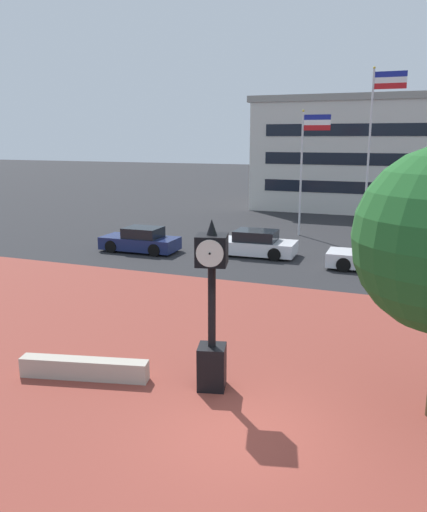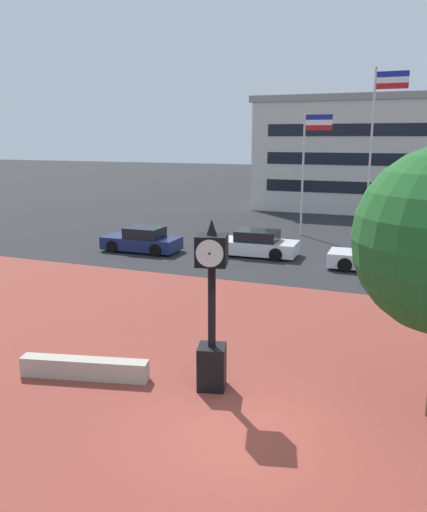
% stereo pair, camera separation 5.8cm
% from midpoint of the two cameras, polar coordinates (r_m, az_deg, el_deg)
% --- Properties ---
extents(ground_plane, '(200.00, 200.00, 0.00)m').
position_cam_midpoint_polar(ground_plane, '(11.05, 3.31, -18.77)').
color(ground_plane, '#262628').
extents(plaza_brick_paving, '(44.00, 14.50, 0.01)m').
position_cam_midpoint_polar(plaza_brick_paving, '(13.81, 7.57, -11.98)').
color(plaza_brick_paving, brown).
rests_on(plaza_brick_paving, ground).
extents(planter_wall, '(3.20, 1.15, 0.50)m').
position_cam_midpoint_polar(planter_wall, '(13.38, -14.23, -11.99)').
color(planter_wall, '#ADA393').
rests_on(planter_wall, ground).
extents(street_clock, '(0.84, 0.87, 4.06)m').
position_cam_midpoint_polar(street_clock, '(11.92, -0.33, -6.36)').
color(street_clock, black).
rests_on(street_clock, ground).
extents(car_street_near, '(4.50, 2.03, 1.28)m').
position_cam_midpoint_polar(car_street_near, '(25.94, 4.27, 1.32)').
color(car_street_near, silver).
rests_on(car_street_near, ground).
extents(car_street_mid, '(4.02, 1.86, 1.28)m').
position_cam_midpoint_polar(car_street_mid, '(27.02, -8.11, 1.69)').
color(car_street_mid, navy).
rests_on(car_street_mid, ground).
extents(car_street_distant, '(4.25, 1.86, 1.28)m').
position_cam_midpoint_polar(car_street_distant, '(24.05, 17.58, -0.19)').
color(car_street_distant, silver).
rests_on(car_street_distant, ground).
extents(flagpole_primary, '(1.66, 0.14, 7.36)m').
position_cam_midpoint_polar(flagpole_primary, '(31.25, 10.01, 10.22)').
color(flagpole_primary, silver).
rests_on(flagpole_primary, ground).
extents(flagpole_secondary, '(1.80, 0.14, 9.55)m').
position_cam_midpoint_polar(flagpole_secondary, '(30.70, 17.18, 12.14)').
color(flagpole_secondary, silver).
rests_on(flagpole_secondary, ground).
extents(civic_building, '(26.84, 11.33, 8.95)m').
position_cam_midpoint_polar(civic_building, '(45.53, 22.48, 10.38)').
color(civic_building, beige).
rests_on(civic_building, ground).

